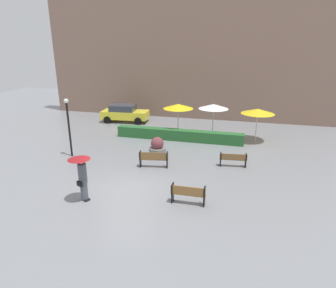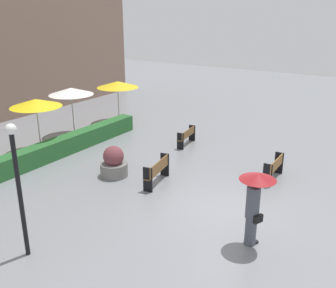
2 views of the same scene
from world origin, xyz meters
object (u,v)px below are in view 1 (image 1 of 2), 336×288
at_px(pedestrian_with_umbrella, 81,172).
at_px(planter_pot, 157,148).
at_px(patio_umbrella_yellow_far, 258,111).
at_px(bench_mid_center, 154,158).
at_px(bench_near_right, 188,193).
at_px(bench_far_right, 233,159).
at_px(patio_umbrella_white, 214,106).
at_px(parked_car, 125,113).
at_px(patio_umbrella_yellow, 178,106).
at_px(lamp_post, 68,121).

bearing_deg(pedestrian_with_umbrella, planter_pot, 75.95).
relative_size(planter_pot, patio_umbrella_yellow_far, 0.52).
height_order(bench_mid_center, patio_umbrella_yellow_far, patio_umbrella_yellow_far).
height_order(bench_near_right, bench_far_right, bench_near_right).
xyz_separation_m(bench_far_right, patio_umbrella_white, (-1.88, 5.73, 1.86)).
xyz_separation_m(bench_far_right, pedestrian_with_umbrella, (-6.34, -5.75, 0.93)).
relative_size(bench_far_right, parked_car, 0.36).
distance_m(patio_umbrella_yellow, patio_umbrella_white, 2.66).
bearing_deg(pedestrian_with_umbrella, parked_car, 105.40).
bearing_deg(bench_mid_center, bench_near_right, -52.80).
distance_m(patio_umbrella_yellow_far, parked_car, 11.99).
bearing_deg(planter_pot, patio_umbrella_yellow, 86.62).
height_order(bench_mid_center, pedestrian_with_umbrella, pedestrian_with_umbrella).
distance_m(pedestrian_with_umbrella, patio_umbrella_yellow, 11.17).
xyz_separation_m(lamp_post, patio_umbrella_yellow, (5.54, 6.08, 0.04)).
distance_m(planter_pot, lamp_post, 5.73).
bearing_deg(parked_car, bench_mid_center, -58.81).
bearing_deg(bench_far_right, patio_umbrella_yellow_far, 76.05).
distance_m(bench_far_right, planter_pot, 4.80).
bearing_deg(patio_umbrella_yellow_far, bench_near_right, -106.50).
xyz_separation_m(pedestrian_with_umbrella, lamp_post, (-3.68, 4.90, 0.86)).
distance_m(bench_far_right, parked_car, 13.15).
bearing_deg(bench_far_right, planter_pot, 173.09).
xyz_separation_m(bench_near_right, patio_umbrella_yellow, (-2.79, 10.09, 1.79)).
height_order(bench_near_right, planter_pot, planter_pot).
relative_size(planter_pot, patio_umbrella_yellow, 0.50).
xyz_separation_m(planter_pot, patio_umbrella_yellow_far, (6.09, 4.78, 1.70)).
relative_size(bench_mid_center, lamp_post, 0.46).
xyz_separation_m(patio_umbrella_yellow_far, parked_car, (-11.54, 2.93, -1.41)).
relative_size(planter_pot, lamp_post, 0.34).
height_order(planter_pot, parked_car, parked_car).
bearing_deg(pedestrian_with_umbrella, bench_mid_center, 66.72).
relative_size(planter_pot, parked_car, 0.29).
bearing_deg(patio_umbrella_yellow_far, bench_far_right, -103.95).
bearing_deg(pedestrian_with_umbrella, patio_umbrella_yellow_far, 55.35).
height_order(bench_mid_center, planter_pot, planter_pot).
xyz_separation_m(bench_far_right, patio_umbrella_yellow, (-4.49, 5.23, 1.83)).
bearing_deg(bench_near_right, lamp_post, 154.26).
bearing_deg(patio_umbrella_yellow_far, bench_mid_center, -130.92).
height_order(bench_near_right, bench_mid_center, bench_mid_center).
bearing_deg(bench_near_right, patio_umbrella_white, 90.97).
distance_m(bench_near_right, lamp_post, 9.41).
bearing_deg(planter_pot, bench_far_right, -6.91).
bearing_deg(patio_umbrella_white, planter_pot, -119.23).
distance_m(bench_mid_center, planter_pot, 1.89).
height_order(patio_umbrella_yellow, parked_car, patio_umbrella_yellow).
height_order(pedestrian_with_umbrella, planter_pot, pedestrian_with_umbrella).
xyz_separation_m(pedestrian_with_umbrella, parked_car, (-3.87, 14.04, -0.60)).
xyz_separation_m(bench_mid_center, patio_umbrella_white, (2.54, 7.01, 1.78)).
distance_m(bench_near_right, bench_mid_center, 4.50).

